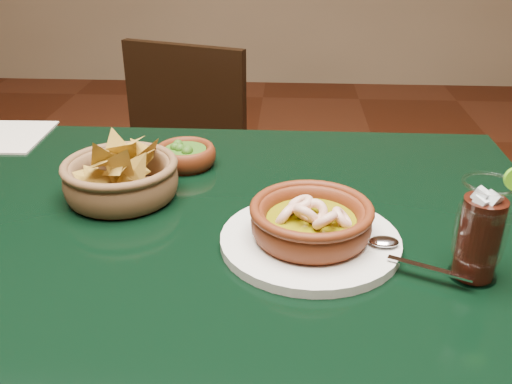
# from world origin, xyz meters

# --- Properties ---
(dining_table) EXTENTS (1.20, 0.80, 0.75)m
(dining_table) POSITION_xyz_m (0.00, 0.00, 0.65)
(dining_table) COLOR black
(dining_table) RESTS_ON ground
(dining_chair) EXTENTS (0.49, 0.49, 0.84)m
(dining_chair) POSITION_xyz_m (-0.15, 0.70, 0.46)
(dining_chair) COLOR black
(dining_chair) RESTS_ON ground
(shrimp_plate) EXTENTS (0.32, 0.25, 0.08)m
(shrimp_plate) POSITION_xyz_m (0.22, -0.06, 0.78)
(shrimp_plate) COLOR silver
(shrimp_plate) RESTS_ON dining_table
(chip_basket) EXTENTS (0.22, 0.22, 0.14)m
(chip_basket) POSITION_xyz_m (-0.08, 0.07, 0.78)
(chip_basket) COLOR brown
(chip_basket) RESTS_ON dining_table
(guacamole_ramekin) EXTENTS (0.13, 0.13, 0.04)m
(guacamole_ramekin) POSITION_xyz_m (-0.00, 0.20, 0.77)
(guacamole_ramekin) COLOR #4F1D0C
(guacamole_ramekin) RESTS_ON dining_table
(cola_drink) EXTENTS (0.13, 0.13, 0.15)m
(cola_drink) POSITION_xyz_m (0.42, -0.12, 0.82)
(cola_drink) COLOR white
(cola_drink) RESTS_ON dining_table
(glass_ashtray) EXTENTS (0.14, 0.14, 0.03)m
(glass_ashtray) POSITION_xyz_m (-0.13, 0.12, 0.77)
(glass_ashtray) COLOR white
(glass_ashtray) RESTS_ON dining_table
(paper_menu) EXTENTS (0.14, 0.19, 0.00)m
(paper_menu) POSITION_xyz_m (-0.39, 0.33, 0.75)
(paper_menu) COLOR beige
(paper_menu) RESTS_ON dining_table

